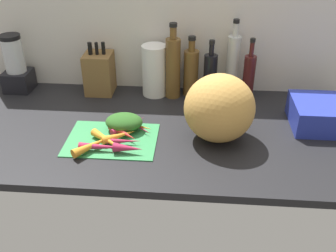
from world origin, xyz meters
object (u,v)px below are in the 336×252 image
(knife_block, at_px, (99,73))
(bottle_4, at_px, (249,77))
(carrot_3, at_px, (128,125))
(dish_rack, at_px, (322,114))
(carrot_0, at_px, (93,145))
(paper_towel_roll, at_px, (154,71))
(carrot_1, at_px, (128,148))
(blender_appliance, at_px, (16,67))
(bottle_1, at_px, (191,72))
(bottle_3, at_px, (233,65))
(winter_squash, at_px, (219,108))
(carrot_4, at_px, (123,141))
(bottle_2, at_px, (210,76))
(carrot_2, at_px, (136,125))
(carrot_5, at_px, (123,132))
(carrot_8, at_px, (109,141))
(carrot_7, at_px, (139,126))
(cutting_board, at_px, (112,139))
(carrot_9, at_px, (119,136))
(bottle_0, at_px, (173,67))
(carrot_6, at_px, (103,147))

(knife_block, relative_size, bottle_4, 0.86)
(carrot_3, height_order, dish_rack, dish_rack)
(carrot_0, distance_m, dish_rack, 0.90)
(paper_towel_roll, bearing_deg, carrot_1, -94.78)
(blender_appliance, bearing_deg, carrot_0, -45.11)
(bottle_1, bearing_deg, bottle_3, 5.41)
(carrot_1, height_order, knife_block, knife_block)
(winter_squash, bearing_deg, carrot_4, -167.12)
(blender_appliance, height_order, paper_towel_roll, blender_appliance)
(bottle_2, bearing_deg, knife_block, 177.23)
(carrot_2, relative_size, carrot_5, 1.22)
(carrot_8, xyz_separation_m, bottle_3, (0.47, 0.48, 0.12))
(winter_squash, bearing_deg, carrot_7, 174.36)
(cutting_board, distance_m, carrot_9, 0.04)
(carrot_3, relative_size, bottle_2, 0.61)
(carrot_4, bearing_deg, carrot_5, 100.71)
(blender_appliance, bearing_deg, paper_towel_roll, 0.37)
(carrot_4, relative_size, carrot_5, 1.01)
(cutting_board, xyz_separation_m, carrot_2, (0.08, 0.08, 0.01))
(winter_squash, bearing_deg, knife_block, 145.79)
(bottle_3, height_order, bottle_4, bottle_3)
(dish_rack, bearing_deg, carrot_1, -160.36)
(paper_towel_roll, xyz_separation_m, dish_rack, (0.70, -0.23, -0.07))
(knife_block, xyz_separation_m, bottle_1, (0.42, 0.01, 0.02))
(bottle_0, bearing_deg, carrot_1, -104.84)
(bottle_1, bearing_deg, carrot_1, -112.32)
(carrot_0, bearing_deg, bottle_4, 38.07)
(carrot_8, distance_m, bottle_3, 0.68)
(carrot_8, xyz_separation_m, winter_squash, (0.40, 0.09, 0.11))
(carrot_1, bearing_deg, carrot_8, 150.74)
(carrot_1, relative_size, bottle_0, 0.31)
(carrot_4, distance_m, bottle_2, 0.54)
(carrot_6, distance_m, bottle_0, 0.53)
(cutting_board, xyz_separation_m, carrot_7, (0.09, 0.08, 0.02))
(carrot_7, height_order, dish_rack, dish_rack)
(carrot_6, height_order, carrot_7, carrot_6)
(carrot_0, height_order, blender_appliance, blender_appliance)
(bottle_0, height_order, bottle_3, bottle_3)
(carrot_0, xyz_separation_m, knife_block, (-0.09, 0.49, 0.07))
(carrot_2, distance_m, dish_rack, 0.74)
(blender_appliance, bearing_deg, carrot_8, -40.36)
(carrot_9, distance_m, bottle_1, 0.50)
(carrot_7, height_order, bottle_2, bottle_2)
(carrot_3, distance_m, knife_block, 0.39)
(carrot_8, height_order, bottle_3, bottle_3)
(carrot_5, relative_size, carrot_8, 0.76)
(carrot_0, xyz_separation_m, bottle_3, (0.52, 0.51, 0.12))
(winter_squash, xyz_separation_m, bottle_0, (-0.19, 0.34, 0.02))
(carrot_6, bearing_deg, bottle_3, 46.70)
(bottle_3, bearing_deg, bottle_0, -170.73)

